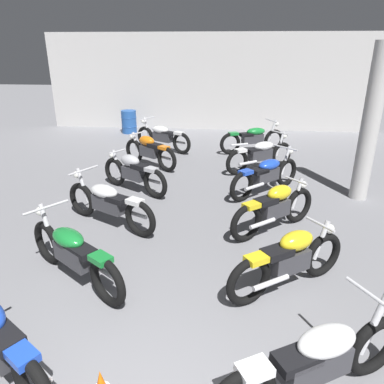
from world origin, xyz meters
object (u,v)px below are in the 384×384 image
at_px(motorcycle_left_row_2, 108,203).
at_px(oil_drum, 129,122).
at_px(motorcycle_right_row_3, 266,174).
at_px(motorcycle_left_row_5, 163,136).
at_px(motorcycle_right_row_2, 275,207).
at_px(motorcycle_right_row_0, 316,361).
at_px(motorcycle_left_row_3, 134,172).
at_px(support_pillar, 370,125).
at_px(motorcycle_right_row_4, 261,154).
at_px(motorcycle_right_row_5, 253,138).
at_px(motorcycle_left_row_4, 149,150).
at_px(motorcycle_left_row_1, 73,253).
at_px(motorcycle_right_row_1, 289,259).

bearing_deg(motorcycle_left_row_2, oil_drum, 101.96).
xyz_separation_m(motorcycle_left_row_2, motorcycle_right_row_3, (2.99, 1.89, 0.00)).
xyz_separation_m(motorcycle_left_row_5, motorcycle_right_row_2, (2.90, -5.25, 0.01)).
bearing_deg(motorcycle_right_row_0, motorcycle_left_row_3, 120.15).
distance_m(motorcycle_right_row_2, motorcycle_right_row_3, 1.83).
relative_size(motorcycle_right_row_0, motorcycle_right_row_3, 1.20).
bearing_deg(support_pillar, motorcycle_right_row_0, -111.58).
xyz_separation_m(motorcycle_right_row_4, motorcycle_right_row_5, (-0.10, 1.80, 0.00)).
relative_size(motorcycle_right_row_3, oil_drum, 1.92).
xyz_separation_m(motorcycle_right_row_4, oil_drum, (-4.63, 4.15, -0.03)).
xyz_separation_m(support_pillar, motorcycle_left_row_4, (-4.98, 1.76, -1.14)).
height_order(motorcycle_left_row_4, motorcycle_right_row_2, same).
xyz_separation_m(motorcycle_left_row_1, motorcycle_right_row_4, (2.95, 5.27, 0.00)).
bearing_deg(motorcycle_right_row_3, motorcycle_left_row_1, -129.06).
relative_size(motorcycle_left_row_3, motorcycle_right_row_2, 1.09).
bearing_deg(motorcycle_left_row_3, support_pillar, 1.07).
relative_size(motorcycle_left_row_4, motorcycle_right_row_3, 1.02).
distance_m(motorcycle_left_row_4, motorcycle_right_row_0, 7.49).
xyz_separation_m(motorcycle_left_row_5, motorcycle_right_row_0, (2.89, -8.63, 0.00)).
distance_m(motorcycle_left_row_4, oil_drum, 4.44).
height_order(motorcycle_left_row_4, motorcycle_left_row_5, motorcycle_left_row_5).
relative_size(motorcycle_left_row_1, motorcycle_left_row_3, 1.06).
relative_size(motorcycle_right_row_0, motorcycle_right_row_2, 1.24).
bearing_deg(motorcycle_right_row_2, motorcycle_left_row_5, 118.91).
relative_size(motorcycle_right_row_5, oil_drum, 2.39).
distance_m(motorcycle_left_row_4, motorcycle_left_row_5, 1.74).
height_order(motorcycle_left_row_1, motorcycle_right_row_2, motorcycle_left_row_1).
xyz_separation_m(motorcycle_left_row_2, motorcycle_right_row_5, (2.90, 5.34, 0.00)).
distance_m(motorcycle_right_row_0, motorcycle_right_row_1, 1.68).
bearing_deg(motorcycle_right_row_3, motorcycle_left_row_2, -147.75).
height_order(motorcycle_left_row_3, motorcycle_right_row_2, same).
bearing_deg(oil_drum, motorcycle_left_row_1, -79.87).
distance_m(support_pillar, motorcycle_right_row_3, 2.31).
distance_m(motorcycle_left_row_5, motorcycle_right_row_5, 2.83).
distance_m(motorcycle_left_row_1, motorcycle_left_row_5, 7.04).
xyz_separation_m(motorcycle_left_row_3, motorcycle_right_row_3, (2.96, 0.17, -0.01)).
height_order(motorcycle_right_row_5, oil_drum, motorcycle_right_row_5).
bearing_deg(motorcycle_right_row_1, motorcycle_left_row_5, 112.68).
xyz_separation_m(support_pillar, motorcycle_right_row_2, (-2.02, -1.75, -1.14)).
bearing_deg(motorcycle_left_row_3, motorcycle_left_row_5, 89.43).
height_order(motorcycle_left_row_2, motorcycle_left_row_4, motorcycle_left_row_2).
distance_m(motorcycle_right_row_4, motorcycle_right_row_5, 1.80).
bearing_deg(motorcycle_right_row_2, oil_drum, 121.10).
bearing_deg(motorcycle_right_row_2, motorcycle_left_row_3, 150.51).
bearing_deg(motorcycle_left_row_3, motorcycle_right_row_1, -48.77).
height_order(motorcycle_right_row_1, motorcycle_right_row_4, motorcycle_right_row_4).
xyz_separation_m(motorcycle_right_row_1, motorcycle_right_row_4, (0.02, 5.17, -0.01)).
distance_m(motorcycle_left_row_5, motorcycle_right_row_0, 9.10).
distance_m(support_pillar, oil_drum, 8.93).
height_order(motorcycle_left_row_1, motorcycle_right_row_5, same).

